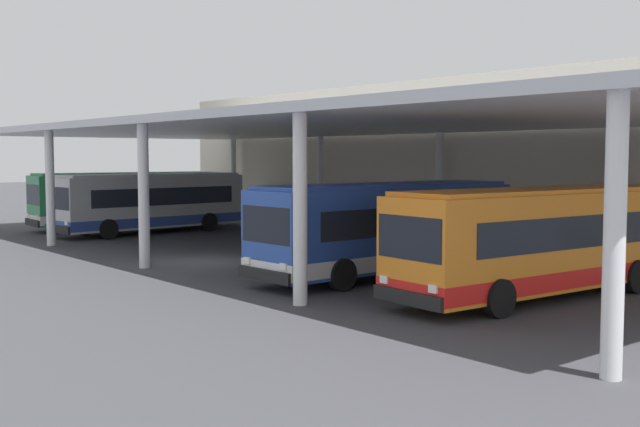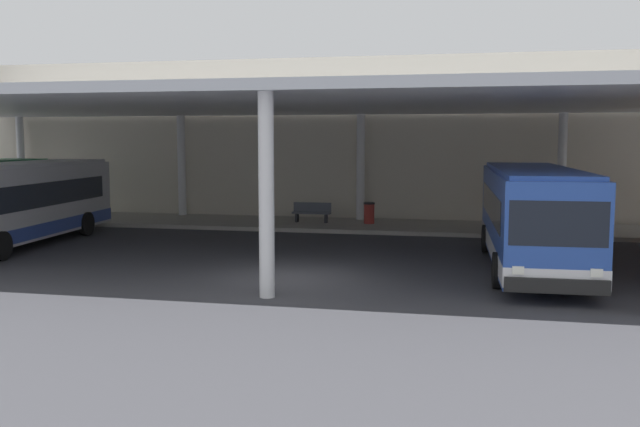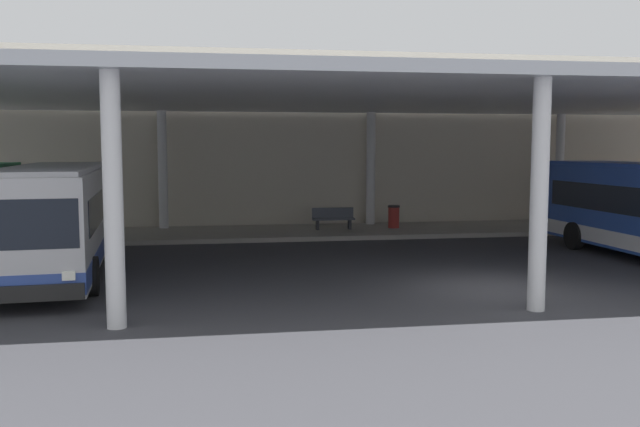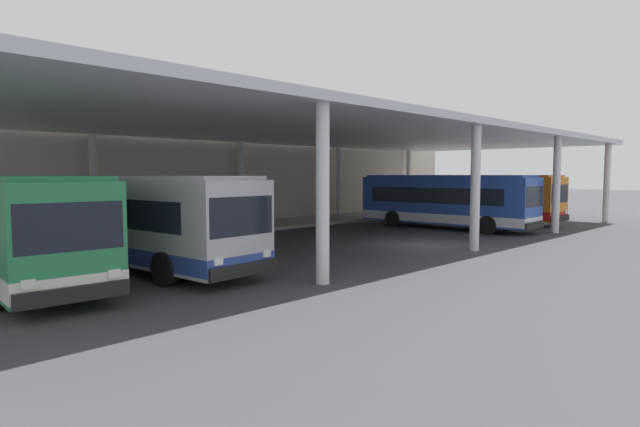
{
  "view_description": "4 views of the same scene",
  "coord_description": "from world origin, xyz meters",
  "px_view_note": "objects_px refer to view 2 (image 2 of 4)",
  "views": [
    {
      "loc": [
        25.89,
        -15.54,
        4.08
      ],
      "look_at": [
        0.42,
        5.5,
        1.65
      ],
      "focal_mm": 43.6,
      "sensor_mm": 36.0,
      "label": 1
    },
    {
      "loc": [
        4.91,
        -19.05,
        4.06
      ],
      "look_at": [
        0.21,
        3.07,
        1.58
      ],
      "focal_mm": 38.14,
      "sensor_mm": 36.0,
      "label": 2
    },
    {
      "loc": [
        -7.37,
        -16.78,
        3.73
      ],
      "look_at": [
        -3.97,
        3.71,
        1.68
      ],
      "focal_mm": 38.32,
      "sensor_mm": 36.0,
      "label": 3
    },
    {
      "loc": [
        -20.12,
        -12.91,
        3.21
      ],
      "look_at": [
        -4.2,
        2.49,
        1.54
      ],
      "focal_mm": 29.09,
      "sensor_mm": 36.0,
      "label": 4
    }
  ],
  "objects_px": {
    "bench_waiting": "(312,212)",
    "bus_second_bay": "(20,202)",
    "trash_bin": "(369,213)",
    "bus_middle_bay": "(532,216)"
  },
  "relations": [
    {
      "from": "bench_waiting",
      "to": "bus_second_bay",
      "type": "bearing_deg",
      "value": -140.37
    },
    {
      "from": "bench_waiting",
      "to": "trash_bin",
      "type": "distance_m",
      "value": 2.7
    },
    {
      "from": "bus_second_bay",
      "to": "trash_bin",
      "type": "relative_size",
      "value": 10.91
    },
    {
      "from": "bus_second_bay",
      "to": "bus_middle_bay",
      "type": "height_order",
      "value": "same"
    },
    {
      "from": "bus_second_bay",
      "to": "bench_waiting",
      "type": "distance_m",
      "value": 12.57
    },
    {
      "from": "bus_second_bay",
      "to": "trash_bin",
      "type": "bearing_deg",
      "value": 33.18
    },
    {
      "from": "bus_middle_bay",
      "to": "trash_bin",
      "type": "height_order",
      "value": "bus_middle_bay"
    },
    {
      "from": "bus_middle_bay",
      "to": "bench_waiting",
      "type": "bearing_deg",
      "value": 135.94
    },
    {
      "from": "bench_waiting",
      "to": "bus_middle_bay",
      "type": "bearing_deg",
      "value": -44.06
    },
    {
      "from": "bench_waiting",
      "to": "trash_bin",
      "type": "relative_size",
      "value": 1.84
    }
  ]
}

